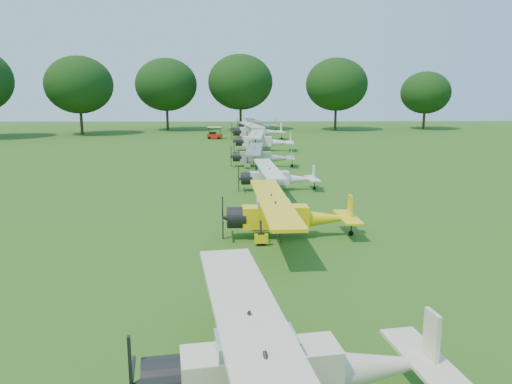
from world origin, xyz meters
The scene contains 10 objects.
ground centered at (0.00, 0.00, 0.00)m, with size 160.00×160.00×0.00m, color #254912.
tree_belt centered at (3.57, 0.16, 8.03)m, with size 137.36×130.27×14.52m.
aircraft_1 centered at (-0.13, -20.66, 1.31)m, with size 7.20×11.40×2.24m.
aircraft_2 centered at (0.88, -7.13, 1.22)m, with size 6.64×10.58×2.08m.
aircraft_3 centered at (1.03, 4.27, 1.05)m, with size 5.74×9.16×1.80m.
aircraft_4 centered at (0.25, 15.20, 1.09)m, with size 5.97×9.50×1.87m.
aircraft_5 centered at (0.69, 27.22, 1.29)m, with size 7.03×11.19×2.20m.
aircraft_6 centered at (0.27, 39.97, 1.38)m, with size 7.62×12.06×2.37m.
aircraft_7 centered at (0.53, 53.71, 1.26)m, with size 6.95×11.00×2.16m.
golf_cart centered at (-5.68, 41.21, 0.57)m, with size 2.17×1.54×1.71m.
Camera 1 is at (-0.94, -30.43, 7.11)m, focal length 35.00 mm.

